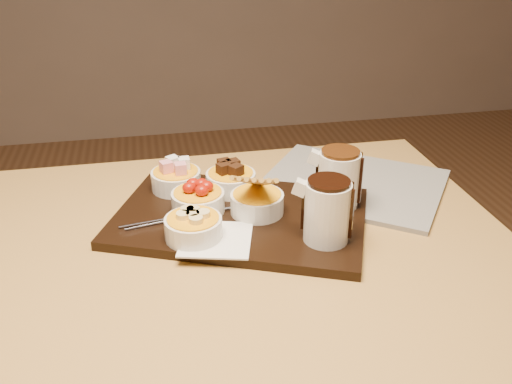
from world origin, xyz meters
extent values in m
cube|color=#B08641|center=(0.00, 0.00, 0.73)|extent=(1.20, 0.80, 0.04)
cylinder|color=#B08641|center=(0.54, 0.34, 0.35)|extent=(0.06, 0.06, 0.71)
cube|color=black|center=(0.12, 0.07, 0.76)|extent=(0.54, 0.45, 0.02)
cube|color=white|center=(0.06, -0.01, 0.77)|extent=(0.15, 0.15, 0.00)
cylinder|color=silver|center=(0.01, 0.20, 0.79)|extent=(0.10, 0.10, 0.04)
cylinder|color=silver|center=(0.12, 0.17, 0.79)|extent=(0.10, 0.10, 0.04)
cylinder|color=silver|center=(0.04, 0.10, 0.79)|extent=(0.10, 0.10, 0.04)
cylinder|color=silver|center=(0.15, 0.07, 0.79)|extent=(0.10, 0.10, 0.04)
cylinder|color=silver|center=(0.03, 0.00, 0.79)|extent=(0.10, 0.10, 0.04)
cylinder|color=silver|center=(0.25, -0.05, 0.82)|extent=(0.10, 0.10, 0.11)
cylinder|color=silver|center=(0.31, 0.07, 0.82)|extent=(0.10, 0.10, 0.11)
cube|color=beige|center=(0.38, 0.17, 0.76)|extent=(0.46, 0.45, 0.01)
camera|label=1|loc=(-0.03, -0.85, 1.29)|focal=40.00mm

